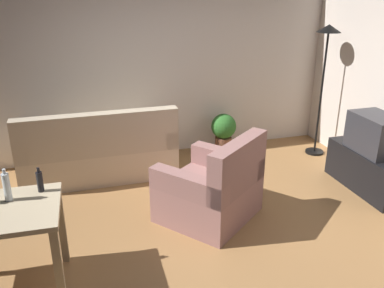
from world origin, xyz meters
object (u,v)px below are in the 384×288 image
(couch, at_px, (99,154))
(torchiere_lamp, at_px, (326,55))
(tv_stand, at_px, (369,170))
(bottle_dark, at_px, (40,181))
(tv, at_px, (376,134))
(potted_plant, at_px, (224,130))
(bottle_clear, at_px, (7,187))
(armchair, at_px, (213,190))

(couch, distance_m, torchiere_lamp, 3.25)
(tv_stand, relative_size, bottle_dark, 5.25)
(tv, height_order, torchiere_lamp, torchiere_lamp)
(couch, relative_size, potted_plant, 3.33)
(torchiere_lamp, height_order, bottle_dark, torchiere_lamp)
(couch, bearing_deg, bottle_clear, 66.70)
(bottle_dark, bearing_deg, tv, 7.72)
(bottle_dark, bearing_deg, tv_stand, 7.73)
(couch, distance_m, bottle_dark, 1.92)
(couch, xyz_separation_m, torchiere_lamp, (3.05, -0.11, 1.11))
(torchiere_lamp, distance_m, bottle_dark, 4.01)
(tv, distance_m, armchair, 2.04)
(tv, distance_m, bottle_dark, 3.65)
(torchiere_lamp, relative_size, potted_plant, 3.18)
(tv, bearing_deg, bottle_clear, 98.48)
(tv_stand, relative_size, bottle_clear, 4.15)
(potted_plant, height_order, bottle_clear, bottle_clear)
(couch, distance_m, armchair, 1.71)
(potted_plant, bearing_deg, couch, -170.11)
(armchair, xyz_separation_m, bottle_dark, (-1.61, -0.41, 0.53))
(torchiere_lamp, xyz_separation_m, bottle_dark, (-3.61, -1.64, -0.56))
(tv, bearing_deg, bottle_dark, 97.72)
(tv_stand, xyz_separation_m, bottle_dark, (-3.61, -0.49, 0.61))
(bottle_clear, bearing_deg, potted_plant, 39.75)
(tv_stand, bearing_deg, couch, 67.54)
(potted_plant, xyz_separation_m, bottle_dark, (-2.35, -2.07, 0.52))
(bottle_clear, distance_m, bottle_dark, 0.25)
(armchair, distance_m, bottle_clear, 1.99)
(tv, relative_size, torchiere_lamp, 0.33)
(tv_stand, distance_m, bottle_clear, 3.94)
(bottle_dark, bearing_deg, torchiere_lamp, 24.39)
(tv, bearing_deg, couch, 67.57)
(potted_plant, relative_size, bottle_dark, 2.72)
(tv, xyz_separation_m, torchiere_lamp, (-0.00, 1.15, 0.71))
(couch, xyz_separation_m, potted_plant, (1.79, 0.31, 0.02))
(couch, bearing_deg, armchair, 128.04)
(bottle_clear, relative_size, bottle_dark, 1.27)
(tv_stand, bearing_deg, bottle_clear, 98.48)
(armchair, height_order, bottle_clear, bottle_clear)
(tv_stand, height_order, tv, tv)
(tv_stand, height_order, potted_plant, potted_plant)
(torchiere_lamp, relative_size, armchair, 1.47)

